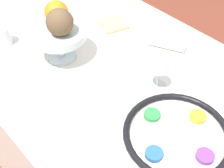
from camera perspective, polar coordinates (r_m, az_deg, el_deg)
dining_table at (r=1.41m, az=0.85°, el=-8.67°), size 1.59×0.87×0.72m
seder_plate at (r=0.96m, az=11.78°, el=-9.06°), size 0.33×0.33×0.03m
wine_glass at (r=1.04m, az=8.76°, el=3.55°), size 0.07×0.07×0.14m
fruit_stand at (r=1.17m, az=-9.67°, el=8.74°), size 0.21×0.21×0.13m
orange_fruit at (r=1.17m, az=-10.14°, el=12.76°), size 0.09×0.09×0.09m
coconut at (r=1.10m, az=-9.55°, el=11.11°), size 0.10×0.10×0.10m
bread_plate at (r=1.37m, az=0.19°, el=10.60°), size 0.19×0.19×0.02m
napkin_roll at (r=1.27m, az=9.88°, el=7.32°), size 0.16×0.10×0.04m
cup_near at (r=1.33m, az=-19.23°, el=8.24°), size 0.06×0.06×0.07m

